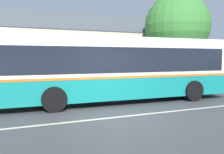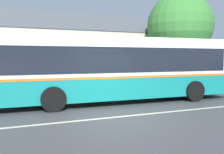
{
  "view_description": "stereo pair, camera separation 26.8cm",
  "coord_description": "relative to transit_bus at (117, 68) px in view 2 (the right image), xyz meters",
  "views": [
    {
      "loc": [
        -3.83,
        -7.96,
        2.13
      ],
      "look_at": [
        0.74,
        2.43,
        1.24
      ],
      "focal_mm": 40.0,
      "sensor_mm": 36.0,
      "label": 1
    },
    {
      "loc": [
        -3.58,
        -8.06,
        2.13
      ],
      "look_at": [
        0.74,
        2.43,
        1.24
      ],
      "focal_mm": 40.0,
      "sensor_mm": 36.0,
      "label": 2
    }
  ],
  "objects": [
    {
      "name": "ground_plane",
      "position": [
        -1.2,
        -2.9,
        -1.64
      ],
      "size": [
        300.0,
        300.0,
        0.0
      ],
      "primitive_type": "plane",
      "color": "#424244"
    },
    {
      "name": "sidewalk_far",
      "position": [
        -1.2,
        3.1,
        -1.57
      ],
      "size": [
        60.0,
        3.0,
        0.15
      ],
      "primitive_type": "cube",
      "color": "gray",
      "rests_on": "ground"
    },
    {
      "name": "lane_divider_stripe",
      "position": [
        -1.2,
        -2.9,
        -1.64
      ],
      "size": [
        60.0,
        0.16,
        0.01
      ],
      "primitive_type": "cube",
      "color": "beige",
      "rests_on": "ground"
    },
    {
      "name": "community_building",
      "position": [
        -2.44,
        9.79,
        0.46
      ],
      "size": [
        21.63,
        8.43,
        6.89
      ],
      "color": "beige",
      "rests_on": "ground"
    },
    {
      "name": "transit_bus",
      "position": [
        0.0,
        0.0,
        0.0
      ],
      "size": [
        11.7,
        3.03,
        3.04
      ],
      "color": "#147F7A",
      "rests_on": "ground"
    },
    {
      "name": "street_tree_primary",
      "position": [
        6.56,
        3.96,
        2.68
      ],
      "size": [
        4.65,
        4.65,
        6.78
      ],
      "color": "#4C3828",
      "rests_on": "ground"
    },
    {
      "name": "bus_stop_sign",
      "position": [
        6.29,
        2.09,
        -0.0
      ],
      "size": [
        0.36,
        0.07,
        2.4
      ],
      "color": "gray",
      "rests_on": "sidewalk_far"
    }
  ]
}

